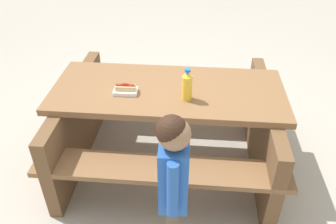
{
  "coord_description": "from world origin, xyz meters",
  "views": [
    {
      "loc": [
        0.42,
        2.23,
        2.12
      ],
      "look_at": [
        0.0,
        0.0,
        0.52
      ],
      "focal_mm": 36.55,
      "sensor_mm": 36.0,
      "label": 1
    }
  ],
  "objects_px": {
    "picnic_table": "(168,120)",
    "child_in_coat": "(173,178)",
    "soda_bottle": "(187,86)",
    "hotdog_tray": "(125,89)"
  },
  "relations": [
    {
      "from": "soda_bottle",
      "to": "hotdog_tray",
      "type": "height_order",
      "value": "soda_bottle"
    },
    {
      "from": "picnic_table",
      "to": "hotdog_tray",
      "type": "relative_size",
      "value": 10.48
    },
    {
      "from": "picnic_table",
      "to": "soda_bottle",
      "type": "xyz_separation_m",
      "value": [
        -0.11,
        0.17,
        0.42
      ]
    },
    {
      "from": "soda_bottle",
      "to": "hotdog_tray",
      "type": "xyz_separation_m",
      "value": [
        0.44,
        -0.17,
        -0.08
      ]
    },
    {
      "from": "picnic_table",
      "to": "hotdog_tray",
      "type": "height_order",
      "value": "hotdog_tray"
    },
    {
      "from": "picnic_table",
      "to": "child_in_coat",
      "type": "height_order",
      "value": "child_in_coat"
    },
    {
      "from": "soda_bottle",
      "to": "child_in_coat",
      "type": "height_order",
      "value": "child_in_coat"
    },
    {
      "from": "soda_bottle",
      "to": "hotdog_tray",
      "type": "relative_size",
      "value": 1.23
    },
    {
      "from": "picnic_table",
      "to": "soda_bottle",
      "type": "height_order",
      "value": "soda_bottle"
    },
    {
      "from": "child_in_coat",
      "to": "soda_bottle",
      "type": "bearing_deg",
      "value": -108.55
    }
  ]
}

